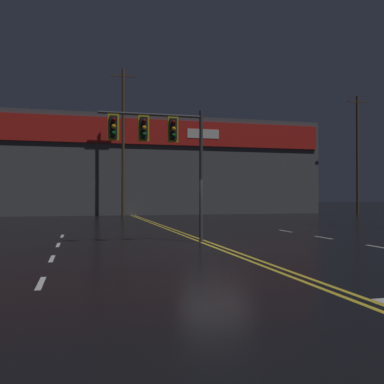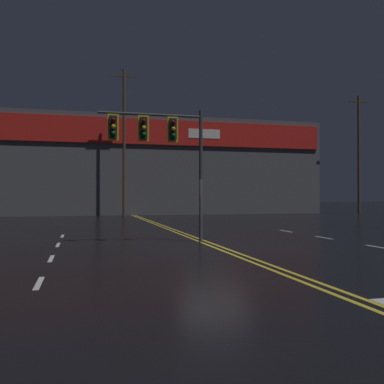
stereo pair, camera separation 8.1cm
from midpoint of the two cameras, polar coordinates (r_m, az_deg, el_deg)
ground_plane at (r=15.70m, az=3.20°, el=-7.21°), size 200.00×200.00×0.00m
road_markings at (r=14.43m, az=9.93°, el=-7.78°), size 16.50×60.00×0.01m
traffic_signal_median at (r=16.60m, az=-4.54°, el=7.19°), size 4.06×0.36×5.20m
building_backdrop at (r=45.69m, az=-8.46°, el=3.24°), size 39.32×10.23×9.61m
utility_pole_row at (r=38.40m, az=-6.21°, el=5.98°), size 46.35×0.26×12.98m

